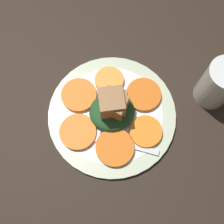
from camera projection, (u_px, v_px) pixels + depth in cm
name	position (u px, v px, depth cm)	size (l,w,h in cm)	color
table_slab	(112.00, 117.00, 58.76)	(120.00, 120.00, 2.00)	black
plate	(112.00, 114.00, 57.32)	(25.97, 25.97, 1.05)	beige
carrot_slice_0	(79.00, 95.00, 57.59)	(7.28, 7.28, 0.90)	orange
carrot_slice_1	(78.00, 132.00, 55.08)	(7.29, 7.29, 0.90)	orange
carrot_slice_2	(115.00, 147.00, 54.08)	(7.50, 7.50, 0.90)	orange
carrot_slice_3	(146.00, 132.00, 55.10)	(6.45, 6.45, 0.90)	orange
carrot_slice_4	(144.00, 95.00, 57.63)	(7.22, 7.22, 0.90)	orange
carrot_slice_5	(109.00, 80.00, 58.67)	(6.04, 6.04, 0.90)	#F99438
center_pile	(112.00, 107.00, 53.86)	(9.03, 8.13, 7.31)	#1E4723
fork	(111.00, 140.00, 54.80)	(17.14, 9.30, 0.40)	silver
water_glass	(218.00, 84.00, 54.35)	(6.92, 6.92, 10.48)	silver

